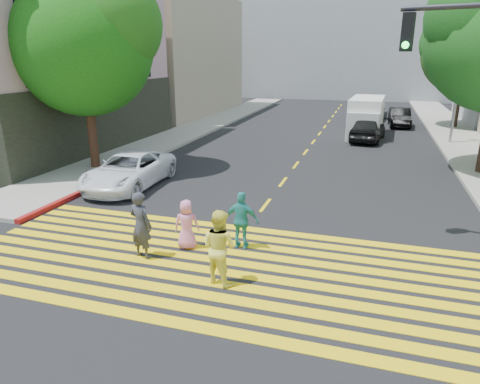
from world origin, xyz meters
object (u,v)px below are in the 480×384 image
at_px(pedestrian_man, 141,225).
at_px(pedestrian_child, 187,224).
at_px(tree_right_far, 467,47).
at_px(white_sedan, 129,170).
at_px(white_van, 366,118).
at_px(pedestrian_woman, 219,247).
at_px(silver_car, 373,112).
at_px(pedestrian_extra, 242,220).
at_px(tree_left, 84,38).
at_px(dark_car_parked, 399,117).
at_px(dark_car_near, 368,129).

bearing_deg(pedestrian_man, pedestrian_child, -122.23).
xyz_separation_m(tree_right_far, white_sedan, (-14.64, -19.37, -4.86)).
relative_size(white_sedan, white_van, 0.91).
xyz_separation_m(tree_right_far, pedestrian_woman, (-8.69, -25.39, -4.65)).
relative_size(tree_right_far, silver_car, 1.86).
height_order(pedestrian_woman, pedestrian_extra, pedestrian_woman).
height_order(pedestrian_child, pedestrian_extra, pedestrian_extra).
bearing_deg(tree_right_far, pedestrian_woman, -108.89).
xyz_separation_m(tree_left, silver_car, (11.81, 20.14, -5.02)).
bearing_deg(pedestrian_man, tree_left, -35.44).
relative_size(pedestrian_man, pedestrian_woman, 1.01).
bearing_deg(dark_car_parked, pedestrian_child, -106.86).
xyz_separation_m(pedestrian_child, white_sedan, (-4.50, 4.56, -0.01)).
bearing_deg(white_sedan, tree_right_far, 51.17).
relative_size(tree_left, pedestrian_man, 4.74).
relative_size(pedestrian_woman, dark_car_near, 0.40).
bearing_deg(pedestrian_woman, silver_car, -76.46).
xyz_separation_m(pedestrian_man, dark_car_parked, (7.23, 24.68, -0.22)).
xyz_separation_m(pedestrian_woman, white_sedan, (-5.95, 6.03, -0.21)).
xyz_separation_m(pedestrian_extra, white_sedan, (-5.90, 4.10, -0.12)).
relative_size(tree_left, white_sedan, 1.76).
bearing_deg(dark_car_parked, silver_car, 121.96).
bearing_deg(tree_left, white_van, 47.48).
height_order(pedestrian_child, dark_car_parked, pedestrian_child).
relative_size(pedestrian_child, silver_car, 0.31).
relative_size(tree_right_far, white_sedan, 1.72).
distance_m(pedestrian_woman, dark_car_near, 19.01).
relative_size(pedestrian_man, pedestrian_child, 1.31).
relative_size(pedestrian_woman, silver_car, 0.40).
distance_m(pedestrian_extra, silver_car, 26.35).
bearing_deg(silver_car, pedestrian_extra, 92.38).
bearing_deg(pedestrian_extra, dark_car_parked, -101.10).
distance_m(tree_left, white_sedan, 6.06).
bearing_deg(silver_car, pedestrian_man, 88.08).
bearing_deg(white_van, tree_right_far, 42.77).
relative_size(tree_left, dark_car_parked, 2.08).
distance_m(pedestrian_child, dark_car_parked, 24.66).
xyz_separation_m(tree_left, pedestrian_woman, (8.78, -7.95, -4.78)).
relative_size(pedestrian_woman, dark_car_parked, 0.43).
bearing_deg(dark_car_near, pedestrian_woman, 88.85).
distance_m(tree_right_far, pedestrian_woman, 27.24).
bearing_deg(pedestrian_man, dark_car_near, -92.53).
relative_size(pedestrian_child, dark_car_parked, 0.34).
height_order(pedestrian_extra, dark_car_parked, pedestrian_extra).
relative_size(dark_car_near, white_van, 0.83).
height_order(tree_left, silver_car, tree_left).
distance_m(tree_left, dark_car_parked, 22.65).
relative_size(white_sedan, silver_car, 1.08).
relative_size(pedestrian_man, white_sedan, 0.37).
distance_m(pedestrian_child, silver_car, 27.00).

